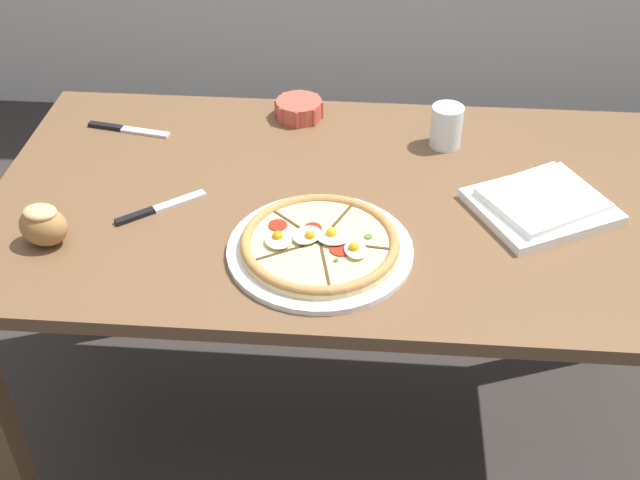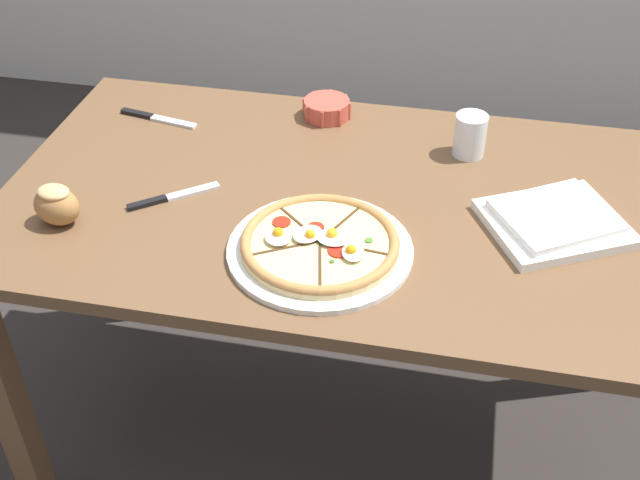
{
  "view_description": "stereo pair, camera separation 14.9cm",
  "coord_description": "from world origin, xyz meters",
  "px_view_note": "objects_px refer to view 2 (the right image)",
  "views": [
    {
      "loc": [
        0.04,
        -1.36,
        1.72
      ],
      "look_at": [
        -0.05,
        -0.19,
        0.8
      ],
      "focal_mm": 45.0,
      "sensor_mm": 36.0,
      "label": 1
    },
    {
      "loc": [
        0.19,
        -1.34,
        1.72
      ],
      "look_at": [
        -0.05,
        -0.19,
        0.8
      ],
      "focal_mm": 45.0,
      "sensor_mm": 36.0,
      "label": 2
    }
  ],
  "objects_px": {
    "napkin_folded": "(555,221)",
    "knife_main": "(173,197)",
    "pizza": "(320,245)",
    "ramekin_bowl": "(327,108)",
    "dining_table": "(360,238)",
    "bread_piece_near": "(56,204)",
    "water_glass": "(470,137)",
    "knife_spare": "(157,118)"
  },
  "relations": [
    {
      "from": "knife_main",
      "to": "water_glass",
      "type": "height_order",
      "value": "water_glass"
    },
    {
      "from": "bread_piece_near",
      "to": "water_glass",
      "type": "xyz_separation_m",
      "value": [
        0.77,
        0.42,
        -0.0
      ]
    },
    {
      "from": "ramekin_bowl",
      "to": "knife_spare",
      "type": "relative_size",
      "value": 0.59
    },
    {
      "from": "bread_piece_near",
      "to": "water_glass",
      "type": "height_order",
      "value": "water_glass"
    },
    {
      "from": "dining_table",
      "to": "pizza",
      "type": "distance_m",
      "value": 0.23
    },
    {
      "from": "pizza",
      "to": "ramekin_bowl",
      "type": "height_order",
      "value": "pizza"
    },
    {
      "from": "knife_spare",
      "to": "pizza",
      "type": "bearing_deg",
      "value": -30.3
    },
    {
      "from": "water_glass",
      "to": "napkin_folded",
      "type": "bearing_deg",
      "value": -52.97
    },
    {
      "from": "napkin_folded",
      "to": "knife_main",
      "type": "height_order",
      "value": "napkin_folded"
    },
    {
      "from": "dining_table",
      "to": "napkin_folded",
      "type": "relative_size",
      "value": 4.56
    },
    {
      "from": "dining_table",
      "to": "ramekin_bowl",
      "type": "height_order",
      "value": "ramekin_bowl"
    },
    {
      "from": "water_glass",
      "to": "knife_spare",
      "type": "bearing_deg",
      "value": 179.63
    },
    {
      "from": "ramekin_bowl",
      "to": "bread_piece_near",
      "type": "bearing_deg",
      "value": -129.56
    },
    {
      "from": "knife_main",
      "to": "knife_spare",
      "type": "bearing_deg",
      "value": 78.1
    },
    {
      "from": "pizza",
      "to": "knife_main",
      "type": "relative_size",
      "value": 2.14
    },
    {
      "from": "knife_main",
      "to": "knife_spare",
      "type": "height_order",
      "value": "same"
    },
    {
      "from": "pizza",
      "to": "knife_main",
      "type": "distance_m",
      "value": 0.35
    },
    {
      "from": "pizza",
      "to": "knife_main",
      "type": "height_order",
      "value": "pizza"
    },
    {
      "from": "dining_table",
      "to": "pizza",
      "type": "height_order",
      "value": "pizza"
    },
    {
      "from": "pizza",
      "to": "bread_piece_near",
      "type": "height_order",
      "value": "bread_piece_near"
    },
    {
      "from": "pizza",
      "to": "knife_spare",
      "type": "distance_m",
      "value": 0.64
    },
    {
      "from": "napkin_folded",
      "to": "knife_spare",
      "type": "xyz_separation_m",
      "value": [
        -0.92,
        0.25,
        -0.01
      ]
    },
    {
      "from": "bread_piece_near",
      "to": "knife_spare",
      "type": "bearing_deg",
      "value": 84.66
    },
    {
      "from": "knife_spare",
      "to": "water_glass",
      "type": "bearing_deg",
      "value": 10.08
    },
    {
      "from": "bread_piece_near",
      "to": "knife_main",
      "type": "xyz_separation_m",
      "value": [
        0.19,
        0.12,
        -0.04
      ]
    },
    {
      "from": "ramekin_bowl",
      "to": "knife_spare",
      "type": "distance_m",
      "value": 0.41
    },
    {
      "from": "dining_table",
      "to": "bread_piece_near",
      "type": "distance_m",
      "value": 0.62
    },
    {
      "from": "napkin_folded",
      "to": "knife_spare",
      "type": "distance_m",
      "value": 0.95
    },
    {
      "from": "bread_piece_near",
      "to": "knife_spare",
      "type": "xyz_separation_m",
      "value": [
        0.04,
        0.43,
        -0.04
      ]
    },
    {
      "from": "pizza",
      "to": "dining_table",
      "type": "bearing_deg",
      "value": 75.74
    },
    {
      "from": "pizza",
      "to": "ramekin_bowl",
      "type": "relative_size",
      "value": 2.99
    },
    {
      "from": "bread_piece_near",
      "to": "knife_main",
      "type": "distance_m",
      "value": 0.23
    },
    {
      "from": "ramekin_bowl",
      "to": "knife_main",
      "type": "xyz_separation_m",
      "value": [
        -0.24,
        -0.4,
        -0.02
      ]
    },
    {
      "from": "napkin_folded",
      "to": "knife_main",
      "type": "xyz_separation_m",
      "value": [
        -0.77,
        -0.06,
        -0.01
      ]
    },
    {
      "from": "napkin_folded",
      "to": "water_glass",
      "type": "relative_size",
      "value": 3.41
    },
    {
      "from": "napkin_folded",
      "to": "knife_main",
      "type": "relative_size",
      "value": 1.99
    },
    {
      "from": "ramekin_bowl",
      "to": "water_glass",
      "type": "xyz_separation_m",
      "value": [
        0.34,
        -0.1,
        0.02
      ]
    },
    {
      "from": "pizza",
      "to": "knife_spare",
      "type": "relative_size",
      "value": 1.76
    },
    {
      "from": "bread_piece_near",
      "to": "knife_main",
      "type": "relative_size",
      "value": 0.62
    },
    {
      "from": "dining_table",
      "to": "water_glass",
      "type": "height_order",
      "value": "water_glass"
    },
    {
      "from": "dining_table",
      "to": "napkin_folded",
      "type": "height_order",
      "value": "napkin_folded"
    },
    {
      "from": "bread_piece_near",
      "to": "knife_spare",
      "type": "distance_m",
      "value": 0.43
    }
  ]
}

